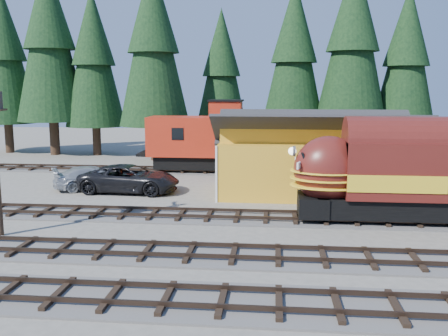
# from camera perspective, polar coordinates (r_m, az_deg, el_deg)

# --- Properties ---
(ground) EXTENTS (120.00, 120.00, 0.00)m
(ground) POSITION_cam_1_polar(r_m,az_deg,el_deg) (22.59, 12.32, -8.55)
(ground) COLOR #6B665B
(ground) RESTS_ON ground
(track_spur) EXTENTS (32.00, 3.20, 0.33)m
(track_spur) POSITION_cam_1_polar(r_m,az_deg,el_deg) (40.62, -4.77, -0.34)
(track_spur) COLOR #4C4947
(track_spur) RESTS_ON ground
(depot) EXTENTS (12.80, 7.00, 5.30)m
(depot) POSITION_cam_1_polar(r_m,az_deg,el_deg) (32.21, 10.41, 2.23)
(depot) COLOR #C4881B
(depot) RESTS_ON ground
(conifer_backdrop) EXTENTS (80.39, 24.41, 16.64)m
(conifer_backdrop) POSITION_cam_1_polar(r_m,az_deg,el_deg) (46.55, 15.03, 12.83)
(conifer_backdrop) COLOR black
(conifer_backdrop) RESTS_ON ground
(locomotive) EXTENTS (14.93, 2.97, 4.06)m
(locomotive) POSITION_cam_1_polar(r_m,az_deg,el_deg) (26.98, 23.00, -0.93)
(locomotive) COLOR black
(locomotive) RESTS_ON ground
(caboose) EXTENTS (10.32, 2.99, 5.37)m
(caboose) POSITION_cam_1_polar(r_m,az_deg,el_deg) (39.87, -1.17, 3.27)
(caboose) COLOR black
(caboose) RESTS_ON ground
(pickup_truck_a) EXTENTS (6.60, 3.28, 1.80)m
(pickup_truck_a) POSITION_cam_1_polar(r_m,az_deg,el_deg) (33.13, -10.74, -1.20)
(pickup_truck_a) COLOR black
(pickup_truck_a) RESTS_ON ground
(pickup_truck_b) EXTENTS (5.67, 4.45, 1.54)m
(pickup_truck_b) POSITION_cam_1_polar(r_m,az_deg,el_deg) (34.75, -14.65, -1.07)
(pickup_truck_b) COLOR #A7ABAF
(pickup_truck_b) RESTS_ON ground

